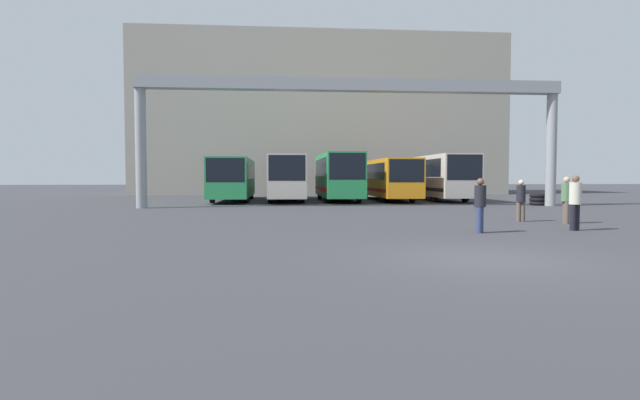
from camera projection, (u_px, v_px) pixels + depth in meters
ground_plane at (482, 259)px, 10.61m from camera, size 200.00×200.00×0.00m
building_backdrop at (318, 119)px, 52.96m from camera, size 36.50×12.00×15.66m
overhead_gantry at (353, 102)px, 28.45m from camera, size 24.36×0.80×7.32m
bus_slot_0 at (234, 177)px, 36.05m from camera, size 2.58×11.44×2.99m
bus_slot_1 at (285, 175)px, 36.73m from camera, size 2.51×12.18×3.18m
bus_slot_2 at (338, 174)px, 36.01m from camera, size 2.52×10.10×3.33m
bus_slot_3 at (387, 177)px, 37.02m from camera, size 2.48×11.47×2.95m
bus_slot_4 at (435, 175)px, 37.73m from camera, size 2.54×12.26×3.26m
pedestrian_near_left at (480, 204)px, 15.51m from camera, size 0.35×0.35×1.70m
pedestrian_far_center at (566, 199)px, 18.63m from camera, size 0.36×0.36×1.75m
pedestrian_mid_left at (521, 199)px, 19.39m from camera, size 0.34×0.34×1.63m
pedestrian_near_right at (575, 201)px, 16.20m from camera, size 0.37×0.37×1.80m
tire_stack at (538, 199)px, 30.44m from camera, size 1.04×1.04×0.72m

